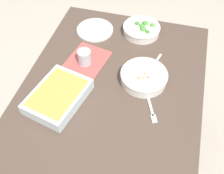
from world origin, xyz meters
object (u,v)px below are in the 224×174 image
at_px(stew_bowl, 144,77).
at_px(spoon_by_broccoli, 135,35).
at_px(baking_dish, 58,96).
at_px(spoon_by_stew, 152,67).
at_px(drink_cup, 85,58).
at_px(broccoli_bowl, 142,29).
at_px(side_plate, 95,30).
at_px(fork_on_table, 151,109).

relative_size(stew_bowl, spoon_by_broccoli, 1.65).
bearing_deg(baking_dish, spoon_by_stew, 129.93).
bearing_deg(spoon_by_broccoli, drink_cup, -36.25).
relative_size(broccoli_bowl, spoon_by_broccoli, 1.52).
bearing_deg(drink_cup, baking_dish, -8.58).
bearing_deg(spoon_by_broccoli, broccoli_bowl, 139.17).
distance_m(broccoli_bowl, baking_dish, 0.67).
xyz_separation_m(drink_cup, spoon_by_stew, (-0.06, 0.36, -0.03)).
xyz_separation_m(drink_cup, side_plate, (-0.28, -0.03, -0.03)).
relative_size(drink_cup, spoon_by_broccoli, 0.58).
relative_size(baking_dish, fork_on_table, 2.00).
height_order(broccoli_bowl, spoon_by_broccoli, broccoli_bowl).
bearing_deg(drink_cup, side_plate, -173.72).
distance_m(stew_bowl, spoon_by_broccoli, 0.36).
height_order(stew_bowl, spoon_by_broccoli, stew_bowl).
distance_m(stew_bowl, side_plate, 0.48).
xyz_separation_m(broccoli_bowl, spoon_by_stew, (0.27, 0.11, -0.03)).
height_order(drink_cup, spoon_by_stew, drink_cup).
height_order(drink_cup, side_plate, drink_cup).
relative_size(baking_dish, spoon_by_stew, 1.96).
bearing_deg(spoon_by_stew, baking_dish, -50.07).
bearing_deg(drink_cup, fork_on_table, 62.24).
height_order(baking_dish, spoon_by_broccoli, baking_dish).
distance_m(drink_cup, spoon_by_broccoli, 0.37).
height_order(stew_bowl, drink_cup, drink_cup).
xyz_separation_m(baking_dish, spoon_by_stew, (-0.33, 0.40, -0.03)).
bearing_deg(spoon_by_stew, side_plate, -118.89).
xyz_separation_m(broccoli_bowl, side_plate, (0.05, -0.28, -0.02)).
xyz_separation_m(side_plate, fork_on_table, (0.49, 0.43, -0.00)).
relative_size(broccoli_bowl, baking_dish, 0.65).
distance_m(baking_dish, spoon_by_stew, 0.52).
distance_m(baking_dish, side_plate, 0.55).
bearing_deg(spoon_by_broccoli, stew_bowl, 18.52).
bearing_deg(baking_dish, drink_cup, 171.42).
bearing_deg(stew_bowl, spoon_by_broccoli, -161.48).
xyz_separation_m(broccoli_bowl, spoon_by_broccoli, (0.03, -0.03, -0.03)).
height_order(baking_dish, spoon_by_stew, baking_dish).
height_order(broccoli_bowl, drink_cup, drink_cup).
xyz_separation_m(spoon_by_stew, fork_on_table, (0.27, 0.04, -0.00)).
bearing_deg(baking_dish, broccoli_bowl, 154.49).
relative_size(baking_dish, spoon_by_broccoli, 2.34).
bearing_deg(spoon_by_stew, drink_cup, -80.04).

